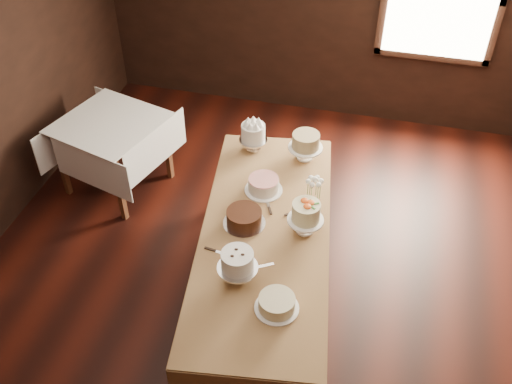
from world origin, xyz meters
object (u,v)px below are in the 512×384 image
object	(u,v)px
display_table	(265,238)
cake_lattice	(264,185)
cake_meringue	(253,138)
cake_swirl	(238,267)
side_table	(111,130)
cake_server_a	(264,266)
flower_vase	(313,204)
cake_cream	(277,304)
cake_server_e	(225,254)
cake_server_d	(303,211)
cake_server_c	(267,201)
cake_flowers	(305,219)
cake_chocolate	(244,218)
cake_speckled	(305,147)

from	to	relation	value
display_table	cake_lattice	bearing A→B (deg)	105.04
cake_meringue	cake_swirl	world-z (taller)	cake_meringue
display_table	side_table	xyz separation A→B (m)	(-1.84, 1.10, -0.03)
display_table	cake_lattice	size ratio (longest dim) A/B	7.99
side_table	cake_server_a	world-z (taller)	cake_server_a
cake_meringue	flower_vase	world-z (taller)	cake_meringue
cake_cream	cake_server_e	bearing A→B (deg)	141.00
cake_lattice	cake_server_d	distance (m)	0.42
side_table	cake_server_e	size ratio (longest dim) A/B	4.84
cake_server_d	cake_server_c	bearing A→B (deg)	139.10
cake_flowers	cake_chocolate	bearing A→B (deg)	-174.80
cake_meringue	flower_vase	distance (m)	0.96
cake_swirl	cake_server_d	distance (m)	0.88
cake_cream	cake_server_c	size ratio (longest dim) A/B	1.29
cake_cream	cake_chocolate	bearing A→B (deg)	120.05
cake_chocolate	cake_server_e	size ratio (longest dim) A/B	1.41
display_table	cake_flowers	xyz separation A→B (m)	(0.30, 0.09, 0.18)
cake_lattice	cake_server_e	xyz separation A→B (m)	(-0.11, -0.79, -0.05)
cake_speckled	cake_chocolate	distance (m)	1.01
side_table	cake_speckled	xyz separation A→B (m)	(1.97, -0.08, 0.21)
cake_flowers	cake_server_d	distance (m)	0.25
cake_chocolate	side_table	bearing A→B (deg)	147.75
side_table	cake_swirl	world-z (taller)	cake_swirl
cake_server_c	flower_vase	distance (m)	0.39
cake_flowers	display_table	bearing A→B (deg)	-162.30
cake_server_c	cake_server_a	bearing A→B (deg)	166.53
side_table	cake_server_d	distance (m)	2.23
side_table	cake_server_a	bearing A→B (deg)	-36.91
display_table	cake_lattice	distance (m)	0.51
cake_flowers	cake_server_d	xyz separation A→B (m)	(-0.05, 0.21, -0.12)
cake_chocolate	cake_server_e	distance (m)	0.36
display_table	cake_server_c	size ratio (longest dim) A/B	11.10
cake_speckled	cake_server_e	size ratio (longest dim) A/B	1.42
cake_speckled	cake_server_d	size ratio (longest dim) A/B	1.42
cake_meringue	cake_chocolate	size ratio (longest dim) A/B	0.81
cake_lattice	cake_flowers	distance (m)	0.58
cake_chocolate	cake_lattice	bearing A→B (deg)	83.16
cake_speckled	cake_chocolate	size ratio (longest dim) A/B	1.00
display_table	flower_vase	xyz separation A→B (m)	(0.31, 0.35, 0.12)
cake_lattice	flower_vase	world-z (taller)	flower_vase
cake_server_c	flower_vase	bearing A→B (deg)	-116.51
cake_speckled	display_table	bearing A→B (deg)	-96.97
cake_server_d	flower_vase	bearing A→B (deg)	-1.72
cake_lattice	cake_swirl	xyz separation A→B (m)	(0.05, -0.99, 0.06)
cake_chocolate	cake_cream	bearing A→B (deg)	-59.95
cake_speckled	cake_cream	world-z (taller)	cake_speckled
cake_lattice	cake_server_c	size ratio (longest dim) A/B	1.39
side_table	cake_meringue	distance (m)	1.50
display_table	cake_flowers	bearing A→B (deg)	17.70
cake_swirl	flower_vase	world-z (taller)	cake_swirl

